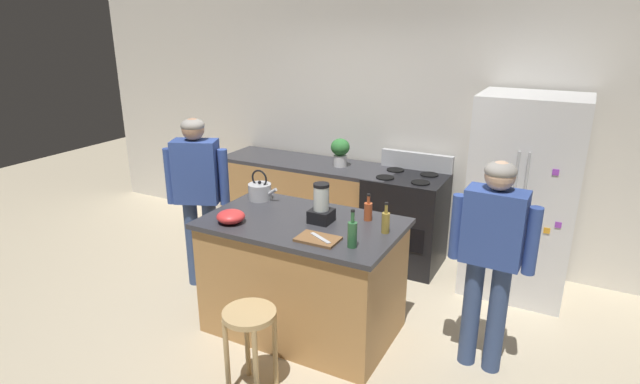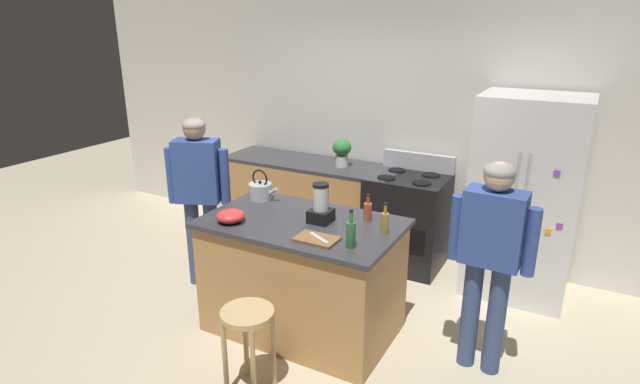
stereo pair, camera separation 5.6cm
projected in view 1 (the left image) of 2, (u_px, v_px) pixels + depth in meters
ground_plane at (303, 327)px, 4.29m from camera, size 14.00×14.00×0.00m
back_wall at (391, 127)px, 5.49m from camera, size 8.00×0.10×2.70m
kitchen_island at (303, 276)px, 4.13m from camera, size 1.53×0.94×0.96m
back_counter_run at (308, 203)px, 5.79m from camera, size 2.00×0.64×0.96m
refrigerator at (523, 197)px, 4.62m from camera, size 0.90×0.73×1.85m
stove_range at (405, 220)px, 5.26m from camera, size 0.76×0.65×1.14m
person_by_island_left at (198, 187)px, 4.70m from camera, size 0.58×0.36×1.63m
person_by_sink_right at (492, 248)px, 3.52m from camera, size 0.59×0.24×1.58m
bar_stool at (250, 329)px, 3.41m from camera, size 0.36×0.36×0.63m
potted_plant at (340, 150)px, 5.41m from camera, size 0.20×0.20×0.30m
blender_appliance at (321, 206)px, 3.92m from camera, size 0.17×0.17×0.31m
bottle_olive_oil at (352, 233)px, 3.50m from camera, size 0.07×0.07×0.28m
bottle_vinegar at (386, 222)px, 3.74m from camera, size 0.06×0.06×0.24m
bottle_cooking_sauce at (368, 211)px, 3.98m from camera, size 0.06×0.06×0.22m
mixing_bowl at (231, 217)px, 3.94m from camera, size 0.22×0.22×0.10m
tea_kettle at (260, 191)px, 4.44m from camera, size 0.28×0.20×0.27m
cutting_board at (318, 239)px, 3.63m from camera, size 0.30×0.20×0.02m
chef_knife at (320, 238)px, 3.62m from camera, size 0.21×0.13×0.01m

